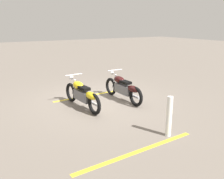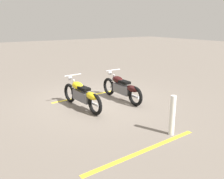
# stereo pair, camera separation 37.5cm
# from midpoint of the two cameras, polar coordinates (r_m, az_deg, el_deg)

# --- Properties ---
(ground_plane) EXTENTS (60.00, 60.00, 0.00)m
(ground_plane) POSITION_cam_midpoint_polar(r_m,az_deg,el_deg) (8.71, -4.98, -2.63)
(ground_plane) COLOR slate
(motorcycle_bright_foreground) EXTENTS (2.23, 0.62, 1.04)m
(motorcycle_bright_foreground) POSITION_cam_midpoint_polar(r_m,az_deg,el_deg) (7.84, -8.41, -1.28)
(motorcycle_bright_foreground) COLOR black
(motorcycle_bright_foreground) RESTS_ON ground
(motorcycle_dark_foreground) EXTENTS (2.23, 0.62, 1.04)m
(motorcycle_dark_foreground) POSITION_cam_midpoint_polar(r_m,az_deg,el_deg) (8.58, 1.19, 0.37)
(motorcycle_dark_foreground) COLOR black
(motorcycle_dark_foreground) RESTS_ON ground
(bollard_post) EXTENTS (0.14, 0.14, 1.02)m
(bollard_post) POSITION_cam_midpoint_polar(r_m,az_deg,el_deg) (6.09, 12.38, -6.02)
(bollard_post) COLOR white
(bollard_post) RESTS_ON ground
(parking_stripe_near) EXTENTS (0.26, 3.20, 0.01)m
(parking_stripe_near) POSITION_cam_midpoint_polar(r_m,az_deg,el_deg) (9.35, -6.23, -1.35)
(parking_stripe_near) COLOR yellow
(parking_stripe_near) RESTS_ON ground
(parking_stripe_mid) EXTENTS (0.26, 3.20, 0.01)m
(parking_stripe_mid) POSITION_cam_midpoint_polar(r_m,az_deg,el_deg) (5.47, 5.74, -14.19)
(parking_stripe_mid) COLOR yellow
(parking_stripe_mid) RESTS_ON ground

